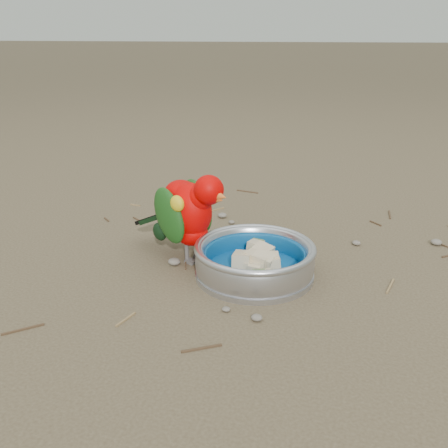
% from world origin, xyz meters
% --- Properties ---
extents(ground, '(60.00, 60.00, 0.00)m').
position_xyz_m(ground, '(0.00, 0.00, 0.00)').
color(ground, brown).
extents(food_bowl, '(0.21, 0.21, 0.02)m').
position_xyz_m(food_bowl, '(-0.04, -0.05, 0.01)').
color(food_bowl, '#B2B2BA').
rests_on(food_bowl, ground).
extents(bowl_wall, '(0.21, 0.21, 0.04)m').
position_xyz_m(bowl_wall, '(-0.04, -0.05, 0.04)').
color(bowl_wall, '#B2B2BA').
rests_on(bowl_wall, food_bowl).
extents(fruit_wedges, '(0.13, 0.13, 0.03)m').
position_xyz_m(fruit_wedges, '(-0.04, -0.05, 0.03)').
color(fruit_wedges, beige).
rests_on(fruit_wedges, food_bowl).
extents(lory_parrot, '(0.23, 0.18, 0.17)m').
position_xyz_m(lory_parrot, '(-0.18, -0.02, 0.09)').
color(lory_parrot, '#D30100').
rests_on(lory_parrot, ground).
extents(ground_debris, '(0.90, 0.80, 0.01)m').
position_xyz_m(ground_debris, '(-0.02, 0.02, 0.00)').
color(ground_debris, olive).
rests_on(ground_debris, ground).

